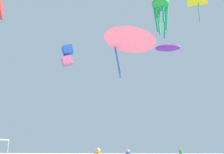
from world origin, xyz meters
TOP-DOWN VIEW (x-y plane):
  - person_near_tent at (8.69, 13.28)m, footprint 0.43×0.39m
  - kite_inflatable_purple at (10.13, 26.84)m, footprint 4.61×1.87m
  - kite_delta_pink at (3.40, 2.28)m, footprint 5.84×5.83m
  - kite_box_blue at (-6.28, 19.78)m, footprint 2.17×1.99m
  - kite_octopus_green at (8.24, 19.17)m, footprint 3.37×3.37m

SIDE VIEW (x-z plane):
  - person_near_tent at x=8.69m, z-range 0.14..1.77m
  - kite_delta_pink at x=3.40m, z-range 8.31..11.96m
  - kite_box_blue at x=-6.28m, z-range 13.52..16.94m
  - kite_inflatable_purple at x=10.13m, z-range 17.93..19.75m
  - kite_octopus_green at x=8.24m, z-range 19.57..26.03m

